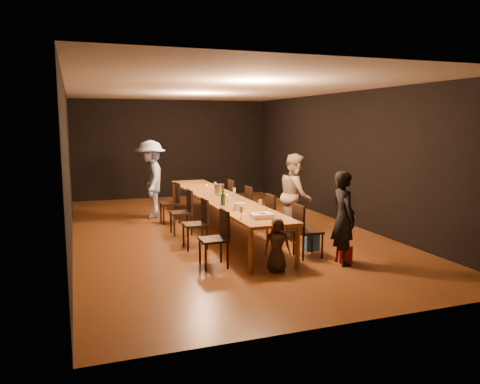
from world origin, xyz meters
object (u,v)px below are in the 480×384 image
object	(u,v)px
chair_right_1	(279,217)
ice_bucket	(219,189)
woman_tan	(296,195)
child	(277,245)
chair_left_2	(181,212)
woman_birthday	(344,218)
table	(220,199)
plate_stack	(240,206)
chair_left_3	(170,203)
chair_right_3	(239,199)
chair_left_0	(213,239)
chair_left_1	(195,224)
chair_right_2	(257,207)
champagne_bottle	(223,197)
chair_right_0	(308,231)
man_blue	(151,179)
birthday_cake	(262,216)

from	to	relation	value
chair_right_1	ice_bucket	xyz separation A→B (m)	(-0.79, 1.42, 0.40)
woman_tan	child	distance (m)	2.47
chair_left_2	woman_birthday	distance (m)	3.61
table	plate_stack	bearing A→B (deg)	-94.08
chair_left_3	chair_right_3	bearing A→B (deg)	-90.00
chair_right_1	chair_left_3	bearing A→B (deg)	-144.69
ice_bucket	chair_left_0	bearing A→B (deg)	-109.12
chair_right_3	chair_left_1	distance (m)	2.94
chair_right_2	child	xyz separation A→B (m)	(-0.83, -2.96, -0.04)
chair_right_1	chair_left_2	bearing A→B (deg)	-125.22
chair_right_1	champagne_bottle	size ratio (longest dim) A/B	2.88
chair_left_1	chair_right_0	bearing A→B (deg)	-125.22
chair_left_2	woman_tan	size ratio (longest dim) A/B	0.55
chair_left_0	woman_tan	distance (m)	2.68
chair_right_3	chair_left_3	distance (m)	1.70
chair_right_2	plate_stack	xyz separation A→B (m)	(-0.96, -1.60, 0.35)
chair_left_0	man_blue	distance (m)	4.38
chair_left_2	chair_left_3	bearing A→B (deg)	0.00
child	champagne_bottle	bearing A→B (deg)	108.43
plate_stack	man_blue	bearing A→B (deg)	106.32
chair_left_0	chair_left_3	world-z (taller)	same
chair_left_2	chair_left_1	bearing A→B (deg)	-180.00
chair_left_3	man_blue	xyz separation A→B (m)	(-0.30, 0.74, 0.48)
chair_right_1	chair_left_2	size ratio (longest dim) A/B	1.00
chair_left_3	chair_right_0	bearing A→B (deg)	-154.72
chair_right_2	woman_tan	world-z (taller)	woman_tan
woman_birthday	ice_bucket	distance (m)	3.37
man_blue	ice_bucket	size ratio (longest dim) A/B	8.08
chair_right_0	chair_left_2	bearing A→B (deg)	-144.69
chair_right_1	chair_right_0	bearing A→B (deg)	-0.00
woman_tan	chair_right_2	bearing A→B (deg)	51.94
champagne_bottle	chair_right_0	bearing A→B (deg)	-49.53
table	child	bearing A→B (deg)	-89.66
chair_right_3	birthday_cake	bearing A→B (deg)	-13.62
chair_left_1	chair_left_3	bearing A→B (deg)	0.00
man_blue	table	bearing A→B (deg)	37.21
birthday_cake	chair_right_1	bearing A→B (deg)	56.71
chair_left_3	ice_bucket	size ratio (longest dim) A/B	3.98
chair_left_3	child	bearing A→B (deg)	-168.21
chair_left_3	man_blue	bearing A→B (deg)	22.03
chair_left_2	plate_stack	world-z (taller)	chair_left_2
chair_right_0	chair_right_1	size ratio (longest dim) A/B	1.00
chair_right_0	ice_bucket	size ratio (longest dim) A/B	3.98
chair_left_2	woman_birthday	bearing A→B (deg)	-145.29
chair_right_0	chair_right_2	world-z (taller)	same
chair_right_2	plate_stack	distance (m)	1.90
chair_right_3	chair_left_1	bearing A→B (deg)	-35.31
chair_left_2	table	bearing A→B (deg)	-90.00
chair_left_3	champagne_bottle	bearing A→B (deg)	-165.81
chair_right_0	chair_left_3	bearing A→B (deg)	-154.72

